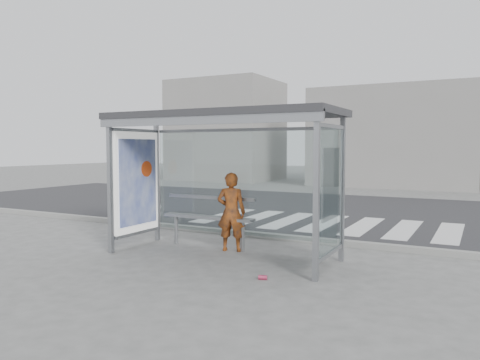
# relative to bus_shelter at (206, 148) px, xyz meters

# --- Properties ---
(ground) EXTENTS (80.00, 80.00, 0.00)m
(ground) POSITION_rel_bus_shelter_xyz_m (0.37, -0.06, -1.98)
(ground) COLOR #5F5F5D
(ground) RESTS_ON ground
(road) EXTENTS (30.00, 10.00, 0.01)m
(road) POSITION_rel_bus_shelter_xyz_m (0.37, 6.94, -1.98)
(road) COLOR #28282A
(road) RESTS_ON ground
(curb) EXTENTS (30.00, 0.18, 0.12)m
(curb) POSITION_rel_bus_shelter_xyz_m (0.37, 1.89, -1.92)
(curb) COLOR gray
(curb) RESTS_ON ground
(crosswalk) EXTENTS (7.55, 3.00, 0.00)m
(crosswalk) POSITION_rel_bus_shelter_xyz_m (1.37, 4.44, -1.98)
(crosswalk) COLOR silver
(crosswalk) RESTS_ON ground
(bus_shelter) EXTENTS (4.25, 1.65, 2.62)m
(bus_shelter) POSITION_rel_bus_shelter_xyz_m (0.00, 0.00, 0.00)
(bus_shelter) COLOR gray
(bus_shelter) RESTS_ON ground
(building_left) EXTENTS (6.00, 5.00, 6.00)m
(building_left) POSITION_rel_bus_shelter_xyz_m (-9.63, 17.94, 1.02)
(building_left) COLOR gray
(building_left) RESTS_ON ground
(building_center) EXTENTS (8.00, 5.00, 5.00)m
(building_center) POSITION_rel_bus_shelter_xyz_m (0.37, 17.94, 0.52)
(building_center) COLOR gray
(building_center) RESTS_ON ground
(person) EXTENTS (0.63, 0.50, 1.51)m
(person) POSITION_rel_bus_shelter_xyz_m (0.28, 0.45, -1.23)
(person) COLOR #C36212
(person) RESTS_ON ground
(bench) EXTENTS (1.98, 0.24, 1.02)m
(bench) POSITION_rel_bus_shelter_xyz_m (-0.27, 0.52, -1.38)
(bench) COLOR slate
(bench) RESTS_ON ground
(soda_can) EXTENTS (0.15, 0.11, 0.07)m
(soda_can) POSITION_rel_bus_shelter_xyz_m (1.65, -1.06, -1.95)
(soda_can) COLOR #E7446F
(soda_can) RESTS_ON ground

